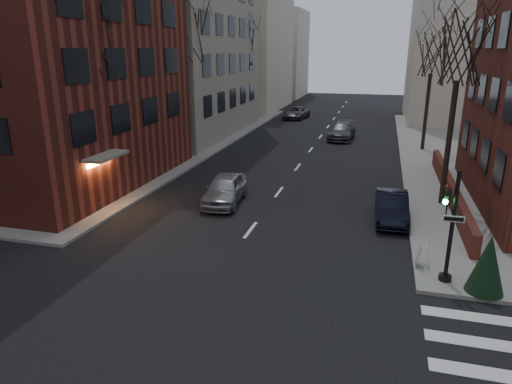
{
  "coord_description": "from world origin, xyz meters",
  "views": [
    {
      "loc": [
        5.38,
        -6.66,
        7.96
      ],
      "look_at": [
        0.39,
        11.55,
        2.0
      ],
      "focal_mm": 32.0,
      "sensor_mm": 36.0,
      "label": 1
    }
  ],
  "objects_px": {
    "tree_left_a": "(89,37)",
    "tree_right_a": "(461,47)",
    "tree_left_c": "(243,48)",
    "streetlamp_near": "(175,106)",
    "sandwich_board": "(423,256)",
    "car_lane_gray": "(342,131)",
    "car_lane_far": "(296,113)",
    "streetlamp_far": "(254,84)",
    "traffic_signal": "(449,234)",
    "parked_sedan": "(391,207)",
    "evergreen_shrub": "(488,264)",
    "tree_right_b": "(433,53)",
    "car_lane_silver": "(225,189)",
    "tree_left_b": "(187,35)"
  },
  "relations": [
    {
      "from": "tree_left_a",
      "to": "tree_right_a",
      "type": "relative_size",
      "value": 1.06
    },
    {
      "from": "tree_left_c",
      "to": "streetlamp_near",
      "type": "distance_m",
      "value": 18.4
    },
    {
      "from": "sandwich_board",
      "to": "car_lane_gray",
      "type": "bearing_deg",
      "value": 104.26
    },
    {
      "from": "car_lane_far",
      "to": "streetlamp_far",
      "type": "bearing_deg",
      "value": -121.98
    },
    {
      "from": "traffic_signal",
      "to": "parked_sedan",
      "type": "height_order",
      "value": "traffic_signal"
    },
    {
      "from": "sandwich_board",
      "to": "evergreen_shrub",
      "type": "xyz_separation_m",
      "value": [
        1.86,
        -1.42,
        0.61
      ]
    },
    {
      "from": "traffic_signal",
      "to": "tree_left_a",
      "type": "distance_m",
      "value": 18.66
    },
    {
      "from": "tree_right_b",
      "to": "car_lane_gray",
      "type": "height_order",
      "value": "tree_right_b"
    },
    {
      "from": "streetlamp_near",
      "to": "car_lane_silver",
      "type": "distance_m",
      "value": 9.47
    },
    {
      "from": "car_lane_far",
      "to": "streetlamp_near",
      "type": "bearing_deg",
      "value": -92.18
    },
    {
      "from": "tree_left_a",
      "to": "car_lane_gray",
      "type": "xyz_separation_m",
      "value": [
        10.81,
        21.26,
        -7.72
      ]
    },
    {
      "from": "traffic_signal",
      "to": "car_lane_silver",
      "type": "relative_size",
      "value": 0.89
    },
    {
      "from": "tree_left_c",
      "to": "streetlamp_near",
      "type": "relative_size",
      "value": 1.55
    },
    {
      "from": "traffic_signal",
      "to": "tree_left_c",
      "type": "bearing_deg",
      "value": 118.36
    },
    {
      "from": "streetlamp_near",
      "to": "car_lane_far",
      "type": "bearing_deg",
      "value": 81.19
    },
    {
      "from": "tree_left_a",
      "to": "car_lane_far",
      "type": "relative_size",
      "value": 2.08
    },
    {
      "from": "tree_right_a",
      "to": "streetlamp_near",
      "type": "relative_size",
      "value": 1.55
    },
    {
      "from": "tree_left_c",
      "to": "car_lane_far",
      "type": "xyz_separation_m",
      "value": [
        4.44,
        6.81,
        -7.34
      ]
    },
    {
      "from": "tree_left_a",
      "to": "car_lane_silver",
      "type": "height_order",
      "value": "tree_left_a"
    },
    {
      "from": "car_lane_gray",
      "to": "tree_left_a",
      "type": "bearing_deg",
      "value": -114.22
    },
    {
      "from": "streetlamp_near",
      "to": "evergreen_shrub",
      "type": "relative_size",
      "value": 3.07
    },
    {
      "from": "tree_left_a",
      "to": "streetlamp_near",
      "type": "bearing_deg",
      "value": 85.71
    },
    {
      "from": "streetlamp_far",
      "to": "car_lane_silver",
      "type": "xyz_separation_m",
      "value": [
        5.81,
        -26.63,
        -3.47
      ]
    },
    {
      "from": "traffic_signal",
      "to": "tree_right_a",
      "type": "relative_size",
      "value": 0.41
    },
    {
      "from": "tree_left_a",
      "to": "tree_right_a",
      "type": "distance_m",
      "value": 18.05
    },
    {
      "from": "tree_left_c",
      "to": "tree_left_b",
      "type": "bearing_deg",
      "value": -90.0
    },
    {
      "from": "tree_left_c",
      "to": "tree_right_a",
      "type": "distance_m",
      "value": 28.17
    },
    {
      "from": "traffic_signal",
      "to": "streetlamp_far",
      "type": "height_order",
      "value": "streetlamp_far"
    },
    {
      "from": "car_lane_silver",
      "to": "sandwich_board",
      "type": "relative_size",
      "value": 5.43
    },
    {
      "from": "streetlamp_far",
      "to": "car_lane_silver",
      "type": "height_order",
      "value": "streetlamp_far"
    },
    {
      "from": "streetlamp_near",
      "to": "parked_sedan",
      "type": "distance_m",
      "value": 16.41
    },
    {
      "from": "streetlamp_near",
      "to": "car_lane_gray",
      "type": "distance_m",
      "value": 17.1
    },
    {
      "from": "streetlamp_near",
      "to": "tree_right_a",
      "type": "bearing_deg",
      "value": -13.24
    },
    {
      "from": "car_lane_gray",
      "to": "evergreen_shrub",
      "type": "bearing_deg",
      "value": -72.31
    },
    {
      "from": "traffic_signal",
      "to": "tree_right_b",
      "type": "distance_m",
      "value": 23.71
    },
    {
      "from": "traffic_signal",
      "to": "car_lane_silver",
      "type": "bearing_deg",
      "value": 148.34
    },
    {
      "from": "streetlamp_near",
      "to": "streetlamp_far",
      "type": "distance_m",
      "value": 20.0
    },
    {
      "from": "car_lane_silver",
      "to": "parked_sedan",
      "type": "bearing_deg",
      "value": -7.74
    },
    {
      "from": "tree_right_b",
      "to": "tree_left_b",
      "type": "bearing_deg",
      "value": -161.18
    },
    {
      "from": "parked_sedan",
      "to": "car_lane_far",
      "type": "xyz_separation_m",
      "value": [
        -10.56,
        31.83,
        -0.01
      ]
    },
    {
      "from": "tree_left_b",
      "to": "tree_right_a",
      "type": "relative_size",
      "value": 1.11
    },
    {
      "from": "tree_left_a",
      "to": "streetlamp_near",
      "type": "relative_size",
      "value": 1.63
    },
    {
      "from": "tree_left_c",
      "to": "streetlamp_far",
      "type": "bearing_deg",
      "value": 73.3
    },
    {
      "from": "parked_sedan",
      "to": "tree_left_b",
      "type": "bearing_deg",
      "value": 141.69
    },
    {
      "from": "traffic_signal",
      "to": "tree_left_a",
      "type": "bearing_deg",
      "value": 163.35
    },
    {
      "from": "tree_left_b",
      "to": "car_lane_silver",
      "type": "height_order",
      "value": "tree_left_b"
    },
    {
      "from": "streetlamp_far",
      "to": "streetlamp_near",
      "type": "bearing_deg",
      "value": -90.0
    },
    {
      "from": "sandwich_board",
      "to": "streetlamp_near",
      "type": "bearing_deg",
      "value": 144.55
    },
    {
      "from": "car_lane_silver",
      "to": "tree_left_c",
      "type": "bearing_deg",
      "value": 99.4
    },
    {
      "from": "tree_left_a",
      "to": "evergreen_shrub",
      "type": "bearing_deg",
      "value": -17.03
    }
  ]
}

